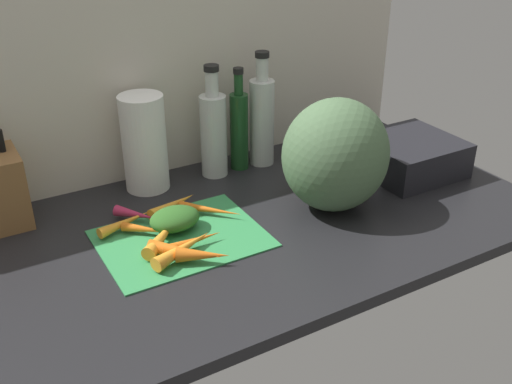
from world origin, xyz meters
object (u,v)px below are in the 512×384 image
Objects in this scene: bottle_0 at (214,132)px; bottle_1 at (239,128)px; carrot_5 at (126,222)px; paper_towel_roll at (144,143)px; carrot_0 at (185,252)px; bottle_2 at (262,119)px; carrot_2 at (191,242)px; carrot_4 at (136,215)px; winter_squash at (335,155)px; dish_rack at (409,156)px; carrot_6 at (163,234)px; cutting_board at (181,238)px; carrot_7 at (173,205)px; carrot_9 at (203,255)px; carrot_1 at (210,210)px; carrot_8 at (183,248)px; carrot_3 at (147,229)px.

bottle_0 is 8.33cm from bottle_1.
carrot_5 is 0.56× the size of paper_towel_roll.
bottle_0 is at bearing 54.91° from carrot_0.
carrot_2 is at bearing -139.19° from bottle_2.
bottle_2 is (44.85, 14.92, 11.71)cm from carrot_4.
carrot_5 is 0.51× the size of winter_squash.
winter_squash is (43.66, 4.22, 11.99)cm from carrot_0.
bottle_0 is at bearing 151.32° from dish_rack.
carrot_4 is 12.60cm from carrot_6.
carrot_0 is (-2.98, -8.94, 2.09)cm from cutting_board.
carrot_2 is 0.59× the size of dish_rack.
bottle_2 is (38.19, 32.98, 11.83)cm from carrot_2.
carrot_7 is 0.49× the size of bottle_1.
carrot_5 is 45.64cm from bottle_1.
bottle_0 is (32.62, 17.16, 10.90)cm from carrot_5.
carrot_9 is (6.24, -25.01, 0.36)cm from carrot_4.
cutting_board is 1.19× the size of bottle_0.
carrot_1 is 31.85cm from bottle_1.
carrot_5 is (-20.41, 4.63, 0.12)cm from carrot_1.
carrot_7 is at bearing 82.09° from carrot_9.
carrot_1 is (13.59, 14.94, -0.47)cm from carrot_0.
bottle_2 is at bearing 32.54° from carrot_6.
bottle_2 is at bearing 37.89° from carrot_1.
carrot_4 is 0.36× the size of bottle_0.
carrot_5 is 52.52cm from bottle_2.
bottle_0 reaches higher than carrot_8.
carrot_6 is at bearing -104.39° from paper_towel_roll.
carrot_6 is 40.11cm from bottle_0.
carrot_7 is at bearing -141.51° from bottle_0.
dish_rack is at bearing 10.33° from carrot_9.
carrot_6 is 76.48cm from dish_rack.
carrot_6 is at bearing 108.80° from carrot_9.
bottle_0 is 0.95× the size of bottle_2.
carrot_0 reaches higher than carrot_1.
bottle_2 is (45.00, 22.55, 11.96)cm from carrot_3.
carrot_8 reaches higher than carrot_3.
bottle_0 reaches higher than carrot_6.
carrot_3 is at bearing -144.06° from carrot_7.
paper_towel_roll reaches higher than carrot_9.
carrot_9 is 56.69cm from bottle_2.
carrot_3 is 0.36× the size of bottle_2.
winter_squash is at bearing 3.66° from carrot_8.
dish_rack is at bearing -28.68° from bottle_0.
carrot_3 is at bearing 106.96° from carrot_8.
winter_squash is at bearing -42.22° from paper_towel_roll.
carrot_0 is at bearing -131.80° from carrot_2.
carrot_3 is 78.72cm from dish_rack.
carrot_6 is 0.57× the size of bottle_1.
paper_towel_roll reaches higher than carrot_1.
paper_towel_roll is at bearing 81.08° from carrot_0.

